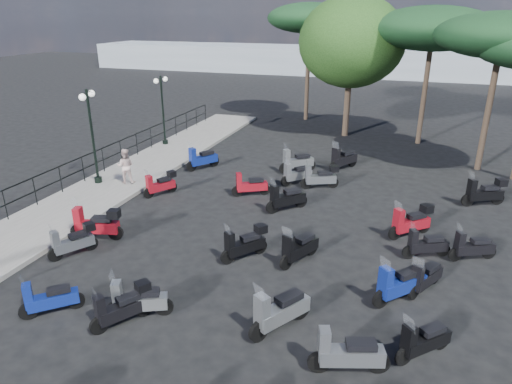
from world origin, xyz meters
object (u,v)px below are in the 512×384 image
(scooter_4, at_px, (160,185))
(pine_1, at_px, (502,35))
(scooter_19, at_px, (423,341))
(scooter_28, at_px, (472,247))
(scooter_17, at_px, (320,177))
(scooter_5, at_px, (202,159))
(scooter_23, at_px, (343,159))
(pine_2, at_px, (310,18))
(lamp_post_1, at_px, (92,131))
(scooter_8, at_px, (122,307))
(lamp_post_2, at_px, (163,106))
(scooter_26, at_px, (347,354))
(scooter_1, at_px, (49,299))
(scooter_29, at_px, (484,193))
(scooter_14, at_px, (280,311))
(scooter_2, at_px, (73,242))
(scooter_27, at_px, (399,284))
(scooter_16, at_px, (296,174))
(scooter_11, at_px, (297,162))
(scooter_21, at_px, (425,278))
(broadleaf_tree, at_px, (352,42))
(scooter_15, at_px, (245,244))
(scooter_3, at_px, (96,224))
(pine_0, at_px, (433,29))
(pedestrian_far, at_px, (125,166))
(scooter_10, at_px, (250,186))
(scooter_7, at_px, (138,301))
(scooter_32, at_px, (426,245))
(scooter_20, at_px, (299,248))
(scooter_9, at_px, (286,199))
(scooter_22, at_px, (411,222))

(scooter_4, relative_size, pine_1, 0.19)
(scooter_19, height_order, scooter_28, scooter_19)
(scooter_17, bearing_deg, scooter_5, 57.88)
(scooter_23, relative_size, pine_2, 0.21)
(lamp_post_1, distance_m, scooter_8, 10.14)
(lamp_post_2, xyz_separation_m, scooter_17, (9.34, -3.59, -1.76))
(scooter_17, bearing_deg, scooter_28, -153.86)
(scooter_4, relative_size, scooter_19, 1.11)
(scooter_8, bearing_deg, scooter_19, -137.27)
(scooter_26, bearing_deg, scooter_1, 75.01)
(scooter_29, bearing_deg, scooter_14, 124.35)
(pine_1, bearing_deg, scooter_2, -134.02)
(scooter_19, relative_size, scooter_27, 0.86)
(scooter_16, bearing_deg, scooter_29, -136.55)
(scooter_28, xyz_separation_m, pine_1, (1.08, 9.30, 5.57))
(scooter_27, relative_size, pine_1, 0.20)
(scooter_11, relative_size, scooter_16, 1.15)
(lamp_post_2, xyz_separation_m, scooter_23, (9.85, -0.79, -1.74))
(scooter_21, relative_size, broadleaf_tree, 0.17)
(scooter_2, relative_size, scooter_15, 1.01)
(lamp_post_2, relative_size, scooter_2, 2.71)
(scooter_1, distance_m, scooter_3, 3.97)
(pine_0, bearing_deg, lamp_post_1, -138.00)
(scooter_2, height_order, scooter_23, scooter_23)
(scooter_1, bearing_deg, scooter_5, -36.13)
(pedestrian_far, xyz_separation_m, scooter_2, (1.88, -5.64, -0.44))
(scooter_17, relative_size, scooter_23, 0.95)
(scooter_10, xyz_separation_m, pine_0, (6.32, 10.54, 5.67))
(scooter_17, relative_size, scooter_29, 0.95)
(scooter_7, distance_m, scooter_32, 8.44)
(scooter_14, height_order, scooter_20, scooter_14)
(scooter_5, xyz_separation_m, scooter_11, (4.32, 0.98, 0.01))
(scooter_14, height_order, scooter_26, scooter_14)
(pine_1, xyz_separation_m, pine_2, (-10.12, 7.89, 0.54))
(scooter_10, xyz_separation_m, scooter_17, (2.49, 1.73, 0.05))
(scooter_9, relative_size, pine_0, 0.19)
(lamp_post_1, distance_m, scooter_23, 11.16)
(pine_0, xyz_separation_m, pine_2, (-7.40, 3.97, 0.42))
(scooter_1, height_order, scooter_17, scooter_17)
(scooter_19, bearing_deg, scooter_2, 37.56)
(scooter_7, height_order, scooter_22, scooter_22)
(scooter_4, relative_size, scooter_20, 0.86)
(scooter_20, bearing_deg, scooter_26, 141.69)
(scooter_3, xyz_separation_m, scooter_27, (9.43, -0.39, -0.04))
(scooter_17, height_order, pine_0, pine_0)
(scooter_7, relative_size, scooter_15, 1.11)
(scooter_2, bearing_deg, scooter_26, -163.39)
(scooter_8, relative_size, scooter_29, 0.86)
(pine_1, bearing_deg, scooter_5, -161.27)
(scooter_29, bearing_deg, pine_1, -30.00)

